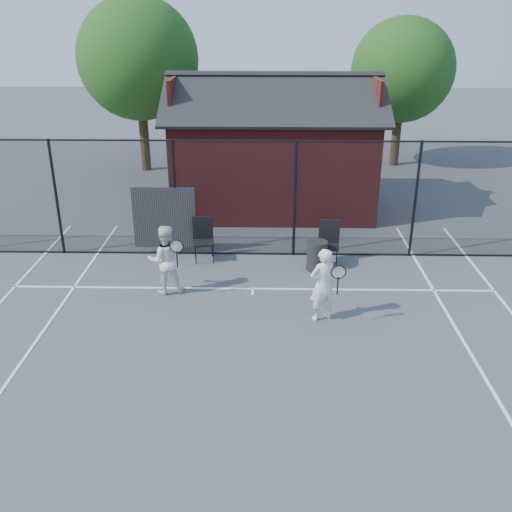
{
  "coord_description": "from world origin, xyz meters",
  "views": [
    {
      "loc": [
        0.31,
        -8.64,
        5.85
      ],
      "look_at": [
        0.09,
        2.35,
        1.1
      ],
      "focal_mm": 40.0,
      "sensor_mm": 36.0,
      "label": 1
    }
  ],
  "objects_px": {
    "chair_left": "(204,241)",
    "waste_bin": "(317,256)",
    "clubhouse": "(273,157)",
    "player_front": "(323,285)",
    "chair_right": "(328,244)",
    "player_back": "(165,260)"
  },
  "relations": [
    {
      "from": "clubhouse",
      "to": "chair_right",
      "type": "relative_size",
      "value": 6.01
    },
    {
      "from": "clubhouse",
      "to": "player_front",
      "type": "relative_size",
      "value": 4.18
    },
    {
      "from": "chair_right",
      "to": "clubhouse",
      "type": "bearing_deg",
      "value": 113.48
    },
    {
      "from": "player_front",
      "to": "chair_right",
      "type": "relative_size",
      "value": 1.44
    },
    {
      "from": "waste_bin",
      "to": "clubhouse",
      "type": "bearing_deg",
      "value": 101.92
    },
    {
      "from": "chair_left",
      "to": "waste_bin",
      "type": "relative_size",
      "value": 1.47
    },
    {
      "from": "player_back",
      "to": "chair_left",
      "type": "bearing_deg",
      "value": 69.98
    },
    {
      "from": "clubhouse",
      "to": "waste_bin",
      "type": "distance_m",
      "value": 5.16
    },
    {
      "from": "chair_left",
      "to": "waste_bin",
      "type": "height_order",
      "value": "chair_left"
    },
    {
      "from": "waste_bin",
      "to": "player_front",
      "type": "bearing_deg",
      "value": -92.16
    },
    {
      "from": "clubhouse",
      "to": "waste_bin",
      "type": "bearing_deg",
      "value": -78.08
    },
    {
      "from": "chair_left",
      "to": "clubhouse",
      "type": "bearing_deg",
      "value": 58.93
    },
    {
      "from": "player_back",
      "to": "clubhouse",
      "type": "bearing_deg",
      "value": 68.56
    },
    {
      "from": "player_front",
      "to": "chair_left",
      "type": "distance_m",
      "value": 4.0
    },
    {
      "from": "clubhouse",
      "to": "player_front",
      "type": "bearing_deg",
      "value": -82.67
    },
    {
      "from": "player_front",
      "to": "chair_right",
      "type": "height_order",
      "value": "player_front"
    },
    {
      "from": "waste_bin",
      "to": "chair_right",
      "type": "bearing_deg",
      "value": 46.17
    },
    {
      "from": "player_back",
      "to": "chair_left",
      "type": "distance_m",
      "value": 1.91
    },
    {
      "from": "chair_right",
      "to": "player_back",
      "type": "bearing_deg",
      "value": -149.78
    },
    {
      "from": "chair_left",
      "to": "player_front",
      "type": "bearing_deg",
      "value": -56.17
    },
    {
      "from": "chair_left",
      "to": "chair_right",
      "type": "distance_m",
      "value": 3.12
    },
    {
      "from": "chair_left",
      "to": "waste_bin",
      "type": "bearing_deg",
      "value": -19.15
    }
  ]
}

